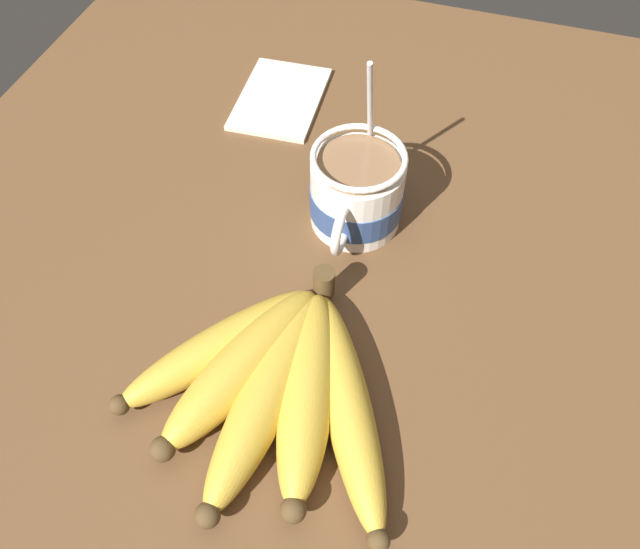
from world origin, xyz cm
name	(u,v)px	position (x,y,z in cm)	size (l,w,h in cm)	color
table	(343,258)	(0.00, 0.00, 1.38)	(92.36, 92.36, 2.76)	brown
coffee_mug	(352,192)	(-4.11, -0.47, 6.68)	(13.82, 9.27, 17.48)	white
banana_bunch	(277,381)	(16.49, -0.89, 4.86)	(23.42, 25.48, 4.48)	#4C381E
napkin	(280,99)	(-19.65, -13.65, 3.06)	(14.09, 10.26, 0.60)	beige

